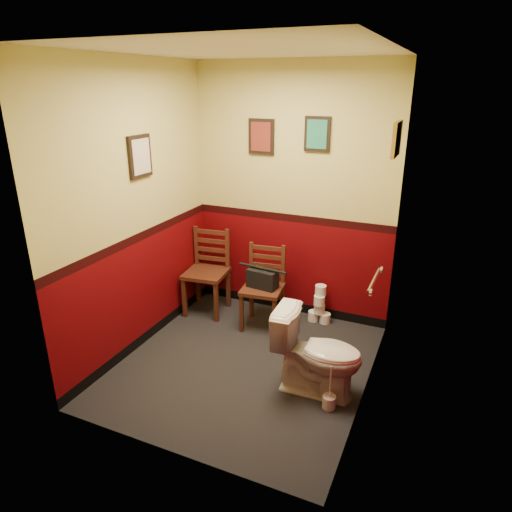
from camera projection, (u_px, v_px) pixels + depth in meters
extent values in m
cube|color=black|center=(245.00, 364.00, 4.28)|extent=(2.20, 2.40, 0.00)
cube|color=silver|center=(242.00, 49.00, 3.32)|extent=(2.20, 2.40, 0.00)
cube|color=#4E0307|center=(292.00, 196.00, 4.83)|extent=(2.20, 0.00, 2.70)
cube|color=#4E0307|center=(160.00, 280.00, 2.78)|extent=(2.20, 0.00, 2.70)
cube|color=#4E0307|center=(136.00, 212.00, 4.22)|extent=(0.00, 2.40, 2.70)
cube|color=#4E0307|center=(378.00, 244.00, 3.39)|extent=(0.00, 2.40, 2.70)
cylinder|color=silver|center=(374.00, 280.00, 3.76)|extent=(0.03, 0.50, 0.03)
cylinder|color=silver|center=(371.00, 293.00, 3.54)|extent=(0.02, 0.06, 0.06)
cylinder|color=silver|center=(382.00, 270.00, 3.96)|extent=(0.02, 0.06, 0.06)
cube|color=black|center=(261.00, 137.00, 4.73)|extent=(0.28, 0.03, 0.36)
cube|color=maroon|center=(261.00, 137.00, 4.72)|extent=(0.22, 0.01, 0.30)
cube|color=black|center=(317.00, 134.00, 4.49)|extent=(0.26, 0.03, 0.34)
cube|color=#237158|center=(317.00, 134.00, 4.47)|extent=(0.20, 0.01, 0.28)
cube|color=black|center=(140.00, 156.00, 4.12)|extent=(0.03, 0.30, 0.38)
cube|color=#C4B19A|center=(141.00, 157.00, 4.11)|extent=(0.01, 0.24, 0.31)
cube|color=olive|center=(397.00, 139.00, 3.66)|extent=(0.03, 0.34, 0.28)
cube|color=#C4B19A|center=(395.00, 139.00, 3.66)|extent=(0.01, 0.28, 0.22)
imported|color=white|center=(318.00, 354.00, 3.79)|extent=(0.76, 0.45, 0.73)
cylinder|color=silver|center=(329.00, 402.00, 3.69)|extent=(0.11, 0.11, 0.11)
cylinder|color=silver|center=(330.00, 383.00, 3.62)|extent=(0.01, 0.01, 0.31)
cube|color=#421F14|center=(206.00, 273.00, 5.11)|extent=(0.49, 0.49, 0.04)
cube|color=#421F14|center=(184.00, 297.00, 5.07)|extent=(0.05, 0.05, 0.48)
cube|color=#421F14|center=(198.00, 284.00, 5.41)|extent=(0.05, 0.05, 0.48)
cube|color=#421F14|center=(216.00, 302.00, 4.97)|extent=(0.05, 0.05, 0.48)
cube|color=#421F14|center=(228.00, 288.00, 5.31)|extent=(0.05, 0.05, 0.48)
cube|color=#421F14|center=(197.00, 246.00, 5.25)|extent=(0.05, 0.04, 0.48)
cube|color=#421F14|center=(228.00, 249.00, 5.15)|extent=(0.05, 0.04, 0.48)
cube|color=#421F14|center=(212.00, 258.00, 5.24)|extent=(0.36, 0.07, 0.05)
cube|color=#421F14|center=(212.00, 250.00, 5.21)|extent=(0.36, 0.07, 0.05)
cube|color=#421F14|center=(212.00, 241.00, 5.17)|extent=(0.36, 0.07, 0.05)
cube|color=#421F14|center=(211.00, 232.00, 5.13)|extent=(0.36, 0.07, 0.05)
cube|color=#421F14|center=(262.00, 289.00, 4.80)|extent=(0.46, 0.46, 0.04)
cube|color=#421F14|center=(242.00, 313.00, 4.77)|extent=(0.04, 0.04, 0.44)
cube|color=#421F14|center=(251.00, 299.00, 5.08)|extent=(0.04, 0.04, 0.44)
cube|color=#421F14|center=(274.00, 318.00, 4.67)|extent=(0.04, 0.04, 0.44)
cube|color=#421F14|center=(282.00, 303.00, 4.99)|extent=(0.04, 0.04, 0.44)
cube|color=#421F14|center=(251.00, 262.00, 4.93)|extent=(0.04, 0.04, 0.44)
cube|color=#421F14|center=(283.00, 265.00, 4.84)|extent=(0.04, 0.04, 0.44)
cube|color=#421F14|center=(267.00, 274.00, 4.93)|extent=(0.33, 0.07, 0.04)
cube|color=#421F14|center=(267.00, 265.00, 4.89)|extent=(0.33, 0.07, 0.04)
cube|color=#421F14|center=(267.00, 257.00, 4.86)|extent=(0.33, 0.07, 0.04)
cube|color=#421F14|center=(267.00, 248.00, 4.82)|extent=(0.33, 0.07, 0.04)
cube|color=black|center=(263.00, 279.00, 4.76)|extent=(0.33, 0.19, 0.20)
cylinder|color=black|center=(263.00, 268.00, 4.71)|extent=(0.28, 0.06, 0.03)
cylinder|color=silver|center=(314.00, 316.00, 5.05)|extent=(0.12, 0.12, 0.11)
cylinder|color=silver|center=(325.00, 318.00, 5.01)|extent=(0.12, 0.12, 0.11)
cylinder|color=silver|center=(319.00, 309.00, 4.98)|extent=(0.12, 0.12, 0.11)
cylinder|color=silver|center=(319.00, 300.00, 4.93)|extent=(0.12, 0.12, 0.11)
cylinder|color=silver|center=(321.00, 290.00, 4.91)|extent=(0.12, 0.12, 0.11)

